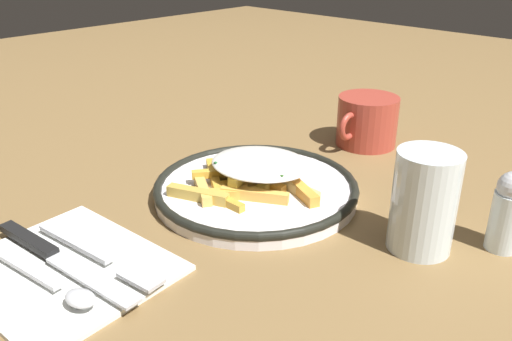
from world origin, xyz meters
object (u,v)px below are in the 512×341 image
napkin (64,267)px  fries_heap (256,173)px  plate (256,188)px  knife (51,254)px  water_glass (424,202)px  coffee_mug (367,121)px  fork (96,254)px  salt_shaker (508,211)px  spoon (57,285)px

napkin → fries_heap: bearing=174.3°
plate → knife: 0.25m
water_glass → coffee_mug: 0.29m
napkin → fork: size_ratio=1.09×
knife → coffee_mug: size_ratio=1.80×
salt_shaker → napkin: bearing=-40.9°
fork → spoon: bearing=23.1°
salt_shaker → knife: bearing=-42.5°
napkin → water_glass: water_glass is taller
fork → spoon: (0.05, 0.02, 0.00)m
fries_heap → plate: bearing=179.4°
plate → fries_heap: (0.00, -0.00, 0.02)m
napkin → knife: bearing=-84.2°
knife → salt_shaker: bearing=137.5°
napkin → spoon: size_ratio=1.26×
plate → spoon: size_ratio=1.66×
napkin → coffee_mug: coffee_mug is taller
water_glass → coffee_mug: water_glass is taller
fork → spoon: spoon is taller
fork → knife: knife is taller
water_glass → fries_heap: bearing=-80.6°
plate → water_glass: size_ratio=2.36×
fork → salt_shaker: bearing=137.7°
plate → water_glass: (-0.03, 0.20, 0.04)m
napkin → salt_shaker: size_ratio=2.22×
fork → salt_shaker: salt_shaker is taller
napkin → spoon: bearing=56.1°
fries_heap → water_glass: size_ratio=1.75×
fork → spoon: 0.06m
fork → knife: size_ratio=0.84×
fries_heap → water_glass: (-0.03, 0.20, 0.02)m
spoon → water_glass: (-0.30, 0.19, 0.04)m
napkin → knife: knife is taller
coffee_mug → salt_shaker: salt_shaker is taller
plate → knife: plate is taller
fries_heap → spoon: size_ratio=1.23×
water_glass → fork: bearing=-40.9°
napkin → coffee_mug: 0.49m
plate → knife: size_ratio=1.20×
napkin → knife: 0.02m
knife → coffee_mug: 0.49m
fries_heap → coffee_mug: size_ratio=1.61×
spoon → salt_shaker: size_ratio=1.75×
fries_heap → spoon: bearing=2.2°
fork → fries_heap: bearing=176.7°
fork → salt_shaker: size_ratio=2.03×
knife → water_glass: (-0.28, 0.25, 0.04)m
plate → fork: size_ratio=1.43×
knife → spoon: 0.06m
fries_heap → salt_shaker: 0.28m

